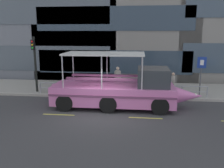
{
  "coord_description": "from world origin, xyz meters",
  "views": [
    {
      "loc": [
        1.98,
        -12.92,
        4.54
      ],
      "look_at": [
        0.33,
        1.85,
        1.3
      ],
      "focal_mm": 38.76,
      "sensor_mm": 36.0,
      "label": 1
    }
  ],
  "objects_px": {
    "duck_tour_boat": "(122,90)",
    "pedestrian_mid_left": "(118,76)",
    "parking_sign": "(201,69)",
    "traffic_light_pole": "(35,59)",
    "pedestrian_near_bow": "(173,81)"
  },
  "relations": [
    {
      "from": "parking_sign",
      "to": "duck_tour_boat",
      "type": "distance_m",
      "value": 5.97
    },
    {
      "from": "parking_sign",
      "to": "duck_tour_boat",
      "type": "xyz_separation_m",
      "value": [
        -5.23,
        -2.71,
        -0.94
      ]
    },
    {
      "from": "traffic_light_pole",
      "to": "pedestrian_mid_left",
      "type": "distance_m",
      "value": 6.17
    },
    {
      "from": "duck_tour_boat",
      "to": "pedestrian_mid_left",
      "type": "bearing_deg",
      "value": 99.02
    },
    {
      "from": "pedestrian_mid_left",
      "to": "parking_sign",
      "type": "bearing_deg",
      "value": -8.97
    },
    {
      "from": "traffic_light_pole",
      "to": "pedestrian_mid_left",
      "type": "bearing_deg",
      "value": 11.39
    },
    {
      "from": "traffic_light_pole",
      "to": "parking_sign",
      "type": "distance_m",
      "value": 11.73
    },
    {
      "from": "parking_sign",
      "to": "pedestrian_near_bow",
      "type": "xyz_separation_m",
      "value": [
        -1.82,
        0.22,
        -0.89
      ]
    },
    {
      "from": "parking_sign",
      "to": "pedestrian_near_bow",
      "type": "bearing_deg",
      "value": 173.19
    },
    {
      "from": "parking_sign",
      "to": "pedestrian_near_bow",
      "type": "relative_size",
      "value": 1.74
    },
    {
      "from": "traffic_light_pole",
      "to": "pedestrian_mid_left",
      "type": "height_order",
      "value": "traffic_light_pole"
    },
    {
      "from": "pedestrian_near_bow",
      "to": "pedestrian_mid_left",
      "type": "relative_size",
      "value": 0.87
    },
    {
      "from": "traffic_light_pole",
      "to": "parking_sign",
      "type": "bearing_deg",
      "value": 1.33
    },
    {
      "from": "parking_sign",
      "to": "duck_tour_boat",
      "type": "bearing_deg",
      "value": -152.61
    },
    {
      "from": "parking_sign",
      "to": "pedestrian_mid_left",
      "type": "bearing_deg",
      "value": 171.03
    }
  ]
}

